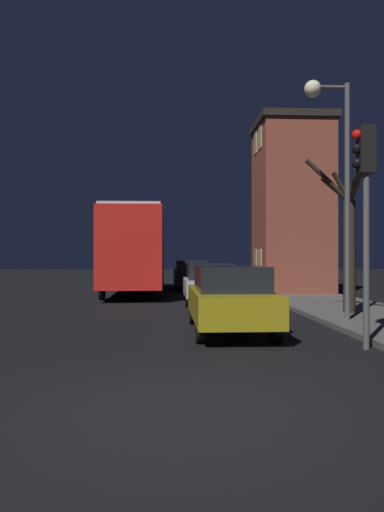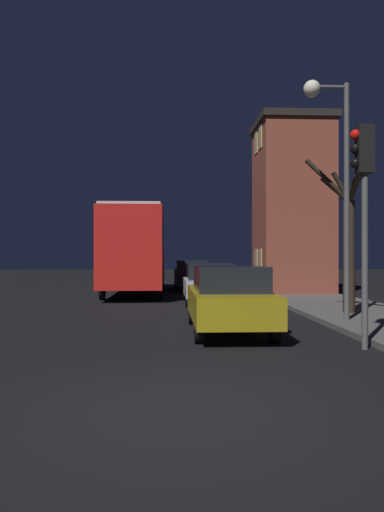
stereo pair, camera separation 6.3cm
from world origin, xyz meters
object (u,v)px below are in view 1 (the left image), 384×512
streetlamp (333,154)px  car_far_lane (191,274)px  bus (136,245)px  car_mid_lane (209,282)px  traffic_light (365,188)px  car_near_lane (230,298)px  bare_tree (348,238)px

streetlamp → car_far_lane: 14.38m
car_far_lane → bus: bearing=-132.3°
car_far_lane → streetlamp: bearing=-77.6°
bus → car_mid_lane: bearing=-58.1°
streetlamp → car_far_lane: bearing=102.4°
traffic_light → bus: traffic_light is taller
streetlamp → car_near_lane: 4.69m
car_near_lane → car_mid_lane: 7.02m
bare_tree → car_far_lane: bare_tree is taller
car_near_lane → car_mid_lane: car_near_lane is taller
bare_tree → bus: bearing=125.8°
streetlamp → bare_tree: bearing=58.1°
car_near_lane → car_far_lane: car_near_lane is taller
bare_tree → car_far_lane: bearing=108.0°
car_near_lane → car_far_lane: (-0.19, 14.76, 0.02)m
bus → car_far_lane: bus is taller
streetlamp → bus: (-5.67, 10.68, -2.12)m
traffic_light → car_mid_lane: (-2.16, 9.20, -2.25)m
bus → car_far_lane: bearing=47.7°
car_mid_lane → car_far_lane: 7.74m
bare_tree → car_far_lane: (-3.94, 12.10, -1.46)m
bus → streetlamp: bearing=-62.0°
bus → car_mid_lane: 5.85m
car_near_lane → car_far_lane: 14.76m
traffic_light → car_mid_lane: traffic_light is taller
bus → bare_tree: bearing=-54.2°
bare_tree → bus: size_ratio=0.46×
car_near_lane → car_mid_lane: size_ratio=1.10×
streetlamp → bus: streetlamp is taller
car_near_lane → bare_tree: bearing=35.3°
bus → car_near_lane: 12.25m
car_near_lane → car_mid_lane: bearing=89.0°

